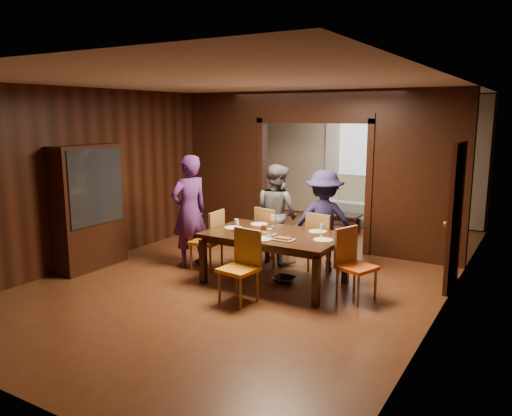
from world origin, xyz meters
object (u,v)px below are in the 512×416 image
Objects in this scene: person_navy at (324,221)px; hutch at (89,207)px; sofa at (360,213)px; dining_table at (274,258)px; chair_left at (206,240)px; person_purple at (189,211)px; coffee_table at (341,223)px; chair_near at (238,267)px; chair_far_l at (273,236)px; person_grey at (277,214)px; chair_far_r at (324,242)px; chair_right at (357,265)px.

hutch is (-3.33, -1.77, 0.19)m from person_navy.
hutch is (-2.70, -5.35, 0.73)m from sofa.
chair_left is (-1.28, 0.05, 0.10)m from dining_table.
coffee_table is at bearing 177.34° from person_purple.
chair_near is at bearing 95.67° from sofa.
chair_far_l is at bearing 120.06° from dining_table.
hutch is (-2.46, -1.69, 0.52)m from chair_far_l.
person_grey is 1.72× the size of chair_far_l.
chair_far_l is (-0.24, -3.66, 0.21)m from sofa.
hutch reaches higher than chair_left.
hutch is at bearing -66.02° from chair_left.
chair_left is (-1.03, -4.45, 0.21)m from sofa.
sofa is at bearing -99.12° from person_navy.
dining_table is (0.24, -4.51, 0.11)m from sofa.
person_purple is 1.89× the size of chair_near.
person_navy reaches higher than chair_far_r.
chair_far_r is (0.03, -0.04, -0.32)m from person_navy.
chair_far_r is (0.90, 0.05, 0.00)m from chair_far_l.
chair_right is (2.55, -0.08, 0.00)m from chair_left.
coffee_table is at bearing 100.32° from chair_near.
person_purple is 1.89× the size of chair_far_r.
person_navy is 1.91m from chair_left.
dining_table is 3.12m from hutch.
sofa is 0.94× the size of hutch.
hutch is (-2.90, 0.07, 0.52)m from chair_near.
sofa is 0.97m from coffee_table.
chair_far_l is 1.00× the size of chair_far_r.
person_navy reaches higher than chair_left.
person_grey is at bearing 36.68° from hutch.
chair_right reaches higher than coffee_table.
dining_table is at bearing 74.96° from chair_far_r.
chair_left and chair_far_l have the same top height.
chair_far_l is at bearing 142.25° from person_purple.
chair_left reaches higher than dining_table.
hutch reaches higher than dining_table.
chair_left is (-0.95, -3.49, 0.28)m from coffee_table.
sofa is 2.35× the size of coffee_table.
hutch is (-1.67, -0.90, 0.52)m from chair_left.
person_navy is 1.67× the size of chair_near.
sofa is at bearing 93.11° from dining_table.
coffee_table is at bearing -93.91° from person_navy.
person_navy is at bearing 131.17° from person_purple.
person_purple is 4.69m from sofa.
chair_left reaches higher than coffee_table.
chair_left is at bearing 8.86° from person_navy.
person_purple is at bearing -110.42° from coffee_table.
person_grey is 1.19m from dining_table.
sofa is 1.94× the size of chair_left.
person_purple is 0.98× the size of sofa.
chair_left and chair_right have the same top height.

